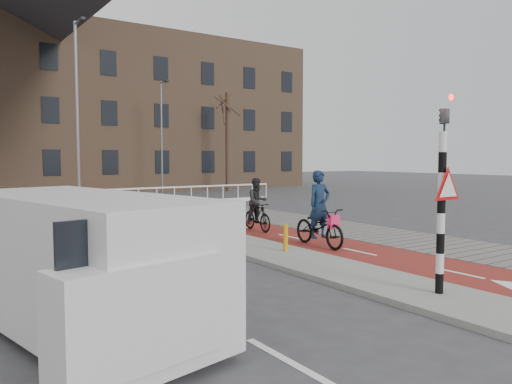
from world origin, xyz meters
TOP-DOWN VIEW (x-y plane):
  - ground at (0.00, 0.00)m, footprint 120.00×120.00m
  - bike_lane at (1.50, 10.00)m, footprint 2.50×60.00m
  - sidewalk at (4.30, 10.00)m, footprint 3.00×60.00m
  - curb_island at (-0.70, 4.00)m, footprint 1.80×16.00m
  - traffic_signal at (-0.60, -2.02)m, footprint 0.80×0.80m
  - bollard at (-0.45, 2.72)m, footprint 0.12×0.12m
  - cyclist_near at (1.15, 3.23)m, footprint 0.85×2.14m
  - cyclist_far at (1.36, 6.69)m, footprint 0.80×1.70m
  - van at (-6.36, -0.26)m, footprint 2.83×4.98m
  - railing at (-5.00, 17.00)m, footprint 28.00×0.10m
  - townhouse_row at (-3.00, 32.00)m, footprint 46.00×10.00m
  - tree_right at (10.85, 24.67)m, footprint 0.26×0.26m
  - streetlight_near at (-2.99, 12.96)m, footprint 0.12×0.12m
  - streetlight_right at (5.46, 24.31)m, footprint 0.12×0.12m

SIDE VIEW (x-z plane):
  - ground at x=0.00m, z-range 0.00..0.00m
  - bike_lane at x=1.50m, z-range 0.00..0.01m
  - sidewalk at x=4.30m, z-range 0.00..0.01m
  - curb_island at x=-0.70m, z-range 0.00..0.12m
  - railing at x=-5.00m, z-range -0.19..0.80m
  - bollard at x=-0.45m, z-range 0.12..0.82m
  - cyclist_near at x=1.15m, z-range -0.35..1.82m
  - cyclist_far at x=1.36m, z-range -0.15..1.67m
  - van at x=-6.36m, z-range 0.05..2.07m
  - traffic_signal at x=-0.60m, z-range 0.15..3.83m
  - tree_right at x=10.85m, z-range 0.00..7.32m
  - streetlight_right at x=5.46m, z-range 0.00..7.67m
  - streetlight_near at x=-2.99m, z-range 0.00..7.85m
  - townhouse_row at x=-3.00m, z-range -0.14..15.76m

